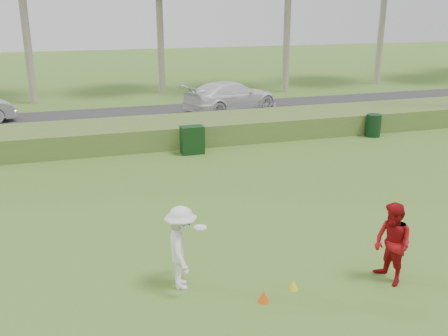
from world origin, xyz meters
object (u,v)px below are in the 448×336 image
object	(u,v)px
cone_orange	(264,296)
trash_bin	(373,125)
player_white	(181,248)
car_right	(231,96)
player_red	(392,244)
utility_cabinet	(192,140)
cone_yellow	(293,285)

from	to	relation	value
cone_orange	trash_bin	world-z (taller)	trash_bin
player_white	car_right	distance (m)	17.98
cone_orange	car_right	world-z (taller)	car_right
player_red	utility_cabinet	xyz separation A→B (m)	(-1.70, 10.59, -0.33)
player_red	utility_cabinet	world-z (taller)	player_red
player_white	trash_bin	bearing A→B (deg)	-41.33
player_white	utility_cabinet	bearing A→B (deg)	-8.13
player_red	trash_bin	distance (m)	12.75
utility_cabinet	car_right	distance (m)	8.30
utility_cabinet	cone_orange	bearing A→B (deg)	-97.98
trash_bin	cone_yellow	bearing A→B (deg)	-129.51
cone_yellow	car_right	bearing A→B (deg)	76.22
cone_orange	cone_yellow	world-z (taller)	cone_orange
cone_yellow	trash_bin	bearing A→B (deg)	50.49
player_white	player_red	distance (m)	4.37
player_red	cone_yellow	bearing A→B (deg)	-104.82
player_white	cone_yellow	distance (m)	2.43
player_white	car_right	world-z (taller)	player_white
cone_yellow	trash_bin	world-z (taller)	trash_bin
player_red	cone_orange	distance (m)	2.92
cone_orange	car_right	bearing A→B (deg)	74.15
player_white	player_red	size ratio (longest dim) A/B	1.01
cone_orange	trash_bin	xyz separation A→B (m)	(9.47, 10.81, 0.37)
trash_bin	player_red	bearing A→B (deg)	-121.47
player_red	cone_orange	bearing A→B (deg)	-97.98
player_red	cone_orange	xyz separation A→B (m)	(-2.82, 0.06, -0.76)
cone_orange	car_right	size ratio (longest dim) A/B	0.05
trash_bin	car_right	distance (m)	8.29
cone_orange	cone_yellow	xyz separation A→B (m)	(0.75, 0.23, -0.01)
player_white	car_right	bearing A→B (deg)	-14.32
utility_cabinet	trash_bin	xyz separation A→B (m)	(8.35, 0.28, -0.06)
player_red	cone_yellow	xyz separation A→B (m)	(-2.07, 0.29, -0.77)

